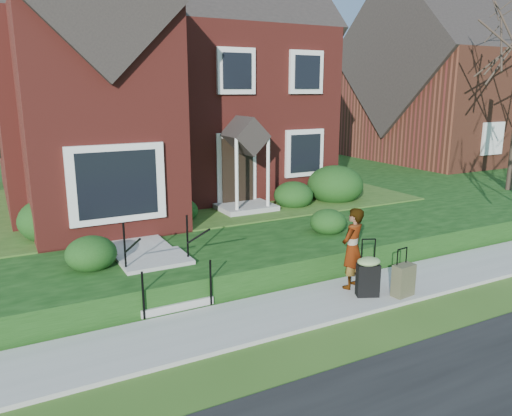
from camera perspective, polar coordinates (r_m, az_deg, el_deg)
ground at (r=9.94m, az=6.89°, el=-11.03°), size 120.00×120.00×0.00m
sidewalk at (r=9.93m, az=6.90°, el=-10.82°), size 60.00×1.60×0.08m
terrace at (r=20.84m, az=-1.16°, el=2.96°), size 44.00×20.00×0.60m
walkway at (r=13.15m, az=-14.93°, el=-2.33°), size 1.20×6.00×0.06m
main_house at (r=17.75m, az=-11.99°, el=16.94°), size 10.40×10.20×9.40m
neighbour_house at (r=28.12m, az=21.88°, el=14.89°), size 9.40×8.00×9.20m
front_steps at (r=10.29m, az=-10.75°, el=-7.46°), size 1.40×2.02×1.50m
foundation_shrubs at (r=13.96m, az=-2.10°, el=1.15°), size 10.21×4.26×1.25m
woman at (r=10.43m, az=10.96°, el=-4.54°), size 0.73×0.62×1.69m
suitcase_black at (r=10.19m, az=12.69°, el=-7.40°), size 0.61×0.56×1.17m
suitcase_olive at (r=10.43m, az=16.49°, el=-7.90°), size 0.48×0.30×0.98m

